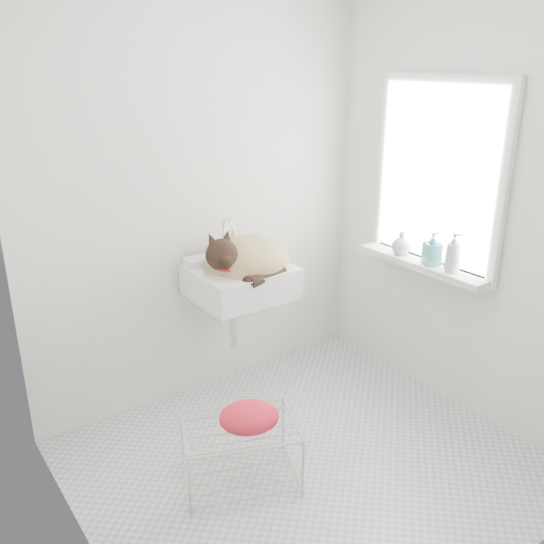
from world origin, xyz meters
TOP-DOWN VIEW (x-y plane):
  - floor at (0.00, 0.00)m, footprint 2.20×2.00m
  - back_wall at (0.00, 1.00)m, footprint 2.20×0.02m
  - right_wall at (1.10, 0.00)m, footprint 0.02×2.00m
  - left_wall at (-1.10, 0.00)m, footprint 0.02×2.00m
  - window_glass at (1.09, 0.20)m, footprint 0.01×0.80m
  - window_frame at (1.07, 0.20)m, footprint 0.04×0.90m
  - windowsill at (1.01, 0.20)m, footprint 0.16×0.88m
  - sink at (0.08, 0.74)m, footprint 0.55×0.48m
  - faucet at (0.08, 0.92)m, footprint 0.20×0.14m
  - cat at (0.09, 0.72)m, footprint 0.55×0.47m
  - wire_rack at (-0.34, 0.10)m, footprint 0.63×0.55m
  - towel at (-0.32, 0.05)m, footprint 0.35×0.30m
  - bottle_a at (1.00, -0.02)m, footprint 0.10×0.10m
  - bottle_b at (1.00, 0.13)m, footprint 0.12×0.12m
  - bottle_c at (1.00, 0.36)m, footprint 0.15×0.15m

SIDE VIEW (x-z plane):
  - floor at x=0.00m, z-range -0.01..0.01m
  - wire_rack at x=-0.34m, z-range -0.01..0.31m
  - towel at x=-0.32m, z-range 0.29..0.41m
  - windowsill at x=1.01m, z-range 0.81..0.85m
  - sink at x=0.08m, z-range 0.74..0.96m
  - bottle_a at x=1.00m, z-range 0.76..0.94m
  - bottle_b at x=1.00m, z-range 0.75..0.95m
  - bottle_c at x=1.00m, z-range 0.78..0.92m
  - cat at x=0.09m, z-range 0.73..1.06m
  - faucet at x=0.08m, z-range 0.89..1.09m
  - back_wall at x=0.00m, z-range 0.00..2.50m
  - right_wall at x=1.10m, z-range 0.00..2.50m
  - left_wall at x=-1.10m, z-range 0.00..2.50m
  - window_glass at x=1.09m, z-range 0.85..1.85m
  - window_frame at x=1.07m, z-range 0.80..1.90m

